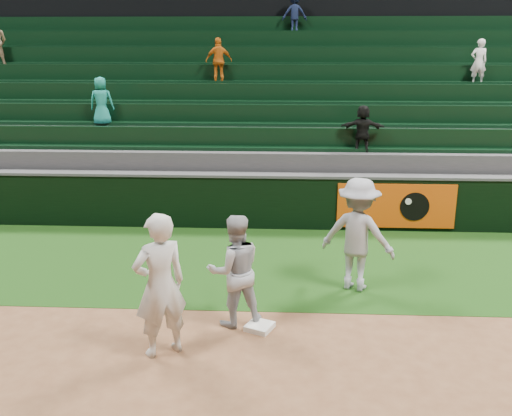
% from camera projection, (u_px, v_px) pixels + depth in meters
% --- Properties ---
extents(ground, '(70.00, 70.00, 0.00)m').
position_uv_depth(ground, '(246.00, 340.00, 8.13)').
color(ground, brown).
rests_on(ground, ground).
extents(foul_grass, '(36.00, 4.20, 0.01)m').
position_uv_depth(foul_grass, '(257.00, 262.00, 11.00)').
color(foul_grass, '#13360D').
rests_on(foul_grass, ground).
extents(first_base, '(0.48, 0.48, 0.08)m').
position_uv_depth(first_base, '(260.00, 327.00, 8.44)').
color(first_base, white).
rests_on(first_base, ground).
extents(first_baseman, '(0.87, 0.80, 2.00)m').
position_uv_depth(first_baseman, '(160.00, 285.00, 7.53)').
color(first_baseman, silver).
rests_on(first_baseman, ground).
extents(baserunner, '(0.99, 0.88, 1.71)m').
position_uv_depth(baserunner, '(235.00, 271.00, 8.39)').
color(baserunner, '#A1A4AB').
rests_on(baserunner, ground).
extents(base_coach, '(1.43, 1.15, 1.94)m').
position_uv_depth(base_coach, '(358.00, 235.00, 9.58)').
color(base_coach, '#9B9EA8').
rests_on(base_coach, foul_grass).
extents(field_wall, '(36.00, 0.45, 1.25)m').
position_uv_depth(field_wall, '(262.00, 200.00, 12.93)').
color(field_wall, black).
rests_on(field_wall, ground).
extents(stadium_seating, '(36.00, 5.95, 5.51)m').
position_uv_depth(stadium_seating, '(267.00, 129.00, 16.25)').
color(stadium_seating, '#343437').
rests_on(stadium_seating, ground).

